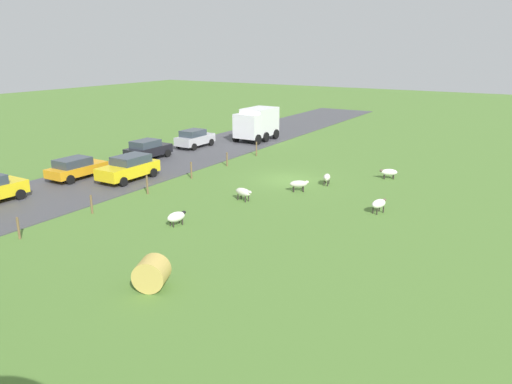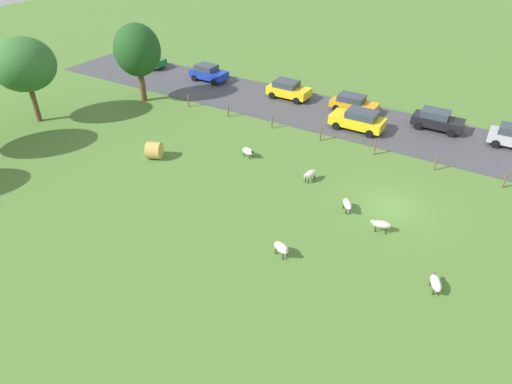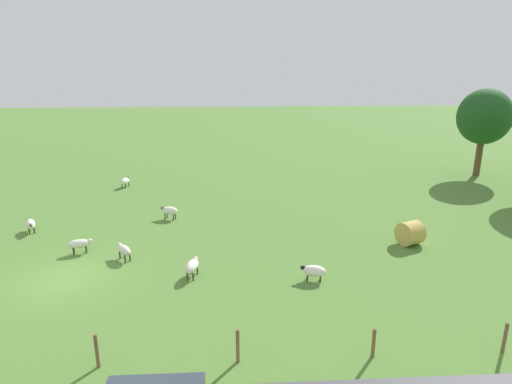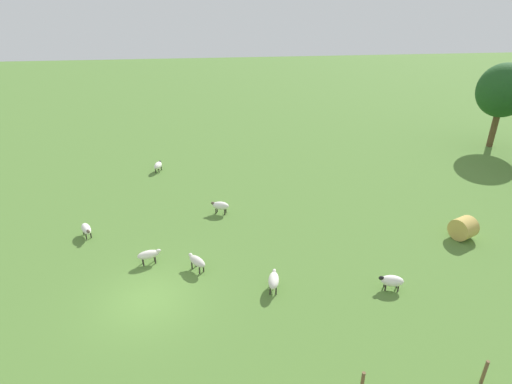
{
  "view_description": "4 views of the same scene",
  "coord_description": "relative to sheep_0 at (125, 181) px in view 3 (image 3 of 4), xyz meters",
  "views": [
    {
      "loc": [
        -15.34,
        29.57,
        9.0
      ],
      "look_at": [
        -1.9,
        7.46,
        1.3
      ],
      "focal_mm": 34.27,
      "sensor_mm": 36.0,
      "label": 1
    },
    {
      "loc": [
        -23.99,
        -4.66,
        16.2
      ],
      "look_at": [
        -4.96,
        6.96,
        1.49
      ],
      "focal_mm": 31.19,
      "sensor_mm": 36.0,
      "label": 2
    },
    {
      "loc": [
        18.1,
        7.57,
        9.36
      ],
      "look_at": [
        -6.8,
        9.0,
        1.93
      ],
      "focal_mm": 30.56,
      "sensor_mm": 36.0,
      "label": 3
    },
    {
      "loc": [
        15.04,
        2.89,
        12.37
      ],
      "look_at": [
        -6.61,
        5.78,
        1.88
      ],
      "focal_mm": 28.7,
      "sensor_mm": 36.0,
      "label": 4
    }
  ],
  "objects": [
    {
      "name": "sheep_1",
      "position": [
        15.24,
        6.46,
        0.04
      ],
      "size": [
        1.32,
        0.73,
        0.79
      ],
      "color": "silver",
      "rests_on": "ground_plane"
    },
    {
      "name": "fence_post_2",
      "position": [
        21.25,
        3.96,
        0.1
      ],
      "size": [
        0.12,
        0.12,
        1.21
      ],
      "primitive_type": "cylinder",
      "color": "brown",
      "rests_on": "ground_plane"
    },
    {
      "name": "tree_1",
      "position": [
        -2.07,
        29.43,
        4.52
      ],
      "size": [
        4.35,
        4.35,
        7.36
      ],
      "color": "brown",
      "rests_on": "ground_plane"
    },
    {
      "name": "hay_bale_0",
      "position": [
        12.18,
        17.78,
        0.13
      ],
      "size": [
        1.58,
        1.47,
        1.27
      ],
      "primitive_type": "cylinder",
      "rotation": [
        1.57,
        0.0,
        0.42
      ],
      "color": "tan",
      "rests_on": "ground_plane"
    },
    {
      "name": "sheep_2",
      "position": [
        15.93,
        11.9,
        -0.03
      ],
      "size": [
        0.75,
        1.2,
        0.74
      ],
      "color": "white",
      "rests_on": "ground_plane"
    },
    {
      "name": "fence_post_5",
      "position": [
        21.25,
        17.34,
        0.06
      ],
      "size": [
        0.12,
        0.12,
        1.11
      ],
      "primitive_type": "cylinder",
      "color": "brown",
      "rests_on": "ground_plane"
    },
    {
      "name": "ground_plane",
      "position": [
        15.18,
        0.75,
        -0.5
      ],
      "size": [
        160.0,
        160.0,
        0.0
      ],
      "primitive_type": "plane",
      "color": "#517A33"
    },
    {
      "name": "sheep_4",
      "position": [
        12.34,
        0.53,
        0.02
      ],
      "size": [
        0.7,
        1.23,
        0.75
      ],
      "color": "silver",
      "rests_on": "ground_plane"
    },
    {
      "name": "sheep_3",
      "position": [
        13.24,
        2.96,
        0.02
      ],
      "size": [
        1.18,
        1.04,
        0.75
      ],
      "color": "beige",
      "rests_on": "ground_plane"
    },
    {
      "name": "sheep_5",
      "position": [
        9.22,
        -3.24,
        -0.01
      ],
      "size": [
        1.26,
        0.92,
        0.72
      ],
      "color": "white",
      "rests_on": "ground_plane"
    },
    {
      "name": "sheep_0",
      "position": [
        0.0,
        0.0,
        0.0
      ],
      "size": [
        1.21,
        0.73,
        0.75
      ],
      "color": "white",
      "rests_on": "ground_plane"
    },
    {
      "name": "fence_post_4",
      "position": [
        21.25,
        12.88,
        0.03
      ],
      "size": [
        0.12,
        0.12,
        1.07
      ],
      "primitive_type": "cylinder",
      "color": "brown",
      "rests_on": "ground_plane"
    },
    {
      "name": "fence_post_3",
      "position": [
        21.25,
        8.42,
        0.1
      ],
      "size": [
        0.12,
        0.12,
        1.2
      ],
      "primitive_type": "cylinder",
      "color": "brown",
      "rests_on": "ground_plane"
    },
    {
      "name": "sheep_6",
      "position": [
        7.49,
        4.43,
        0.05
      ],
      "size": [
        0.82,
        1.2,
        0.81
      ],
      "color": "white",
      "rests_on": "ground_plane"
    }
  ]
}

